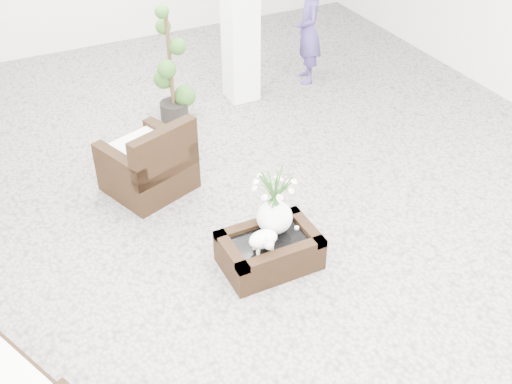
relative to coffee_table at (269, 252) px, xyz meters
name	(u,v)px	position (x,y,z in m)	size (l,w,h in m)	color
ground	(252,236)	(0.03, 0.45, -0.16)	(11.00, 11.00, 0.00)	gray
coffee_table	(269,252)	(0.00, 0.00, 0.00)	(0.90, 0.60, 0.31)	black
sheep_figurine	(263,241)	(-0.12, -0.10, 0.26)	(0.28, 0.23, 0.21)	white
planter_narcissus	(275,196)	(0.10, 0.10, 0.56)	(0.44, 0.44, 0.80)	white
tealight	(297,228)	(0.30, 0.02, 0.17)	(0.04, 0.04, 0.03)	white
armchair	(146,155)	(-0.63, 1.71, 0.29)	(0.83, 0.79, 0.88)	black
topiary	(170,66)	(0.16, 3.06, 0.61)	(0.41, 0.41, 1.53)	#275019
shopper	(309,31)	(2.32, 3.30, 0.60)	(0.55, 0.36, 1.51)	#40326F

